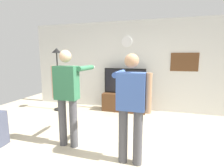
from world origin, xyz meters
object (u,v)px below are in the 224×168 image
at_px(framed_picture, 184,62).
at_px(floor_lamp, 57,66).
at_px(person_standing_nearer_couch, 131,103).
at_px(person_standing_nearer_lamp, 67,93).
at_px(television, 125,81).
at_px(wall_clock, 127,42).
at_px(tv_stand, 124,102).

distance_m(framed_picture, floor_lamp, 3.70).
height_order(floor_lamp, person_standing_nearer_couch, floor_lamp).
distance_m(framed_picture, person_standing_nearer_lamp, 3.43).
xyz_separation_m(television, person_standing_nearer_couch, (0.63, -2.52, 0.04)).
height_order(framed_picture, person_standing_nearer_lamp, person_standing_nearer_lamp).
bearing_deg(floor_lamp, wall_clock, 20.00).
height_order(tv_stand, television, television).
height_order(television, person_standing_nearer_lamp, person_standing_nearer_lamp).
xyz_separation_m(tv_stand, framed_picture, (1.65, 0.30, 1.22)).
relative_size(television, person_standing_nearer_lamp, 0.71).
relative_size(person_standing_nearer_lamp, person_standing_nearer_couch, 1.04).
bearing_deg(person_standing_nearer_lamp, framed_picture, 49.38).
relative_size(framed_picture, person_standing_nearer_lamp, 0.42).
relative_size(tv_stand, person_standing_nearer_lamp, 0.74).
bearing_deg(floor_lamp, television, 13.53).
relative_size(television, person_standing_nearer_couch, 0.74).
xyz_separation_m(framed_picture, floor_lamp, (-3.63, -0.72, -0.14)).
height_order(wall_clock, person_standing_nearer_lamp, wall_clock).
bearing_deg(person_standing_nearer_couch, framed_picture, 69.70).
height_order(person_standing_nearer_lamp, person_standing_nearer_couch, person_standing_nearer_lamp).
distance_m(person_standing_nearer_lamp, person_standing_nearer_couch, 1.20).
relative_size(television, wall_clock, 3.86).
height_order(television, wall_clock, wall_clock).
bearing_deg(person_standing_nearer_couch, tv_stand, 104.29).
bearing_deg(framed_picture, floor_lamp, -168.72).
bearing_deg(tv_stand, wall_clock, 90.00).
distance_m(television, framed_picture, 1.77).
relative_size(framed_picture, floor_lamp, 0.39).
height_order(tv_stand, person_standing_nearer_couch, person_standing_nearer_couch).
height_order(wall_clock, person_standing_nearer_couch, wall_clock).
xyz_separation_m(framed_picture, person_standing_nearer_couch, (-1.02, -2.77, -0.53)).
relative_size(wall_clock, person_standing_nearer_couch, 0.19).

